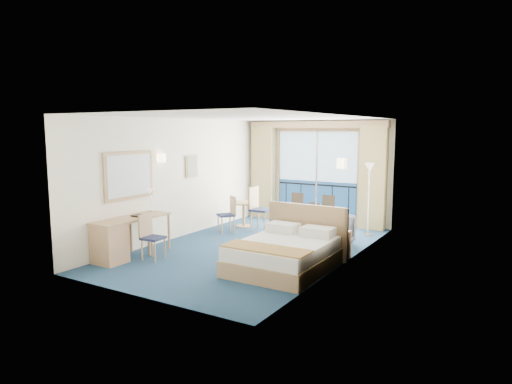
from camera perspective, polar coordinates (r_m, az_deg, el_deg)
The scene contains 22 objects.
floor at distance 9.57m, azimuth -0.32°, elevation -7.02°, with size 6.50×6.50×0.00m, color navy.
room_walls at distance 9.28m, azimuth -0.33°, elevation 3.66°, with size 4.04×6.54×2.72m.
balcony_door at distance 12.19m, azimuth 7.56°, elevation 1.57°, with size 2.36×0.03×2.52m.
curtain_left at distance 12.74m, azimuth 0.92°, elevation 2.50°, with size 0.65×0.22×2.55m, color tan.
curtain_right at distance 11.50m, azimuth 14.40°, elevation 1.69°, with size 0.65×0.22×2.55m, color tan.
pelmet at distance 12.01m, azimuth 7.49°, elevation 8.35°, with size 3.80×0.25×0.18m, color #A58659.
mirror at distance 9.37m, azimuth -15.58°, elevation 2.02°, with size 0.05×1.25×0.95m.
wall_print at distance 10.79m, azimuth -8.05°, elevation 3.21°, with size 0.04×0.42×0.52m.
sconce_left at distance 9.97m, azimuth -11.75°, elevation 4.20°, with size 0.18×0.18×0.18m, color beige.
sconce_right at distance 8.29m, azimuth 10.67°, elevation 3.53°, with size 0.18×0.18×0.18m, color beige.
bed at distance 8.12m, azimuth 3.67°, elevation -7.63°, with size 1.64×1.95×1.03m.
nightstand at distance 8.90m, azimuth 10.16°, elevation -6.50°, with size 0.41×0.39×0.54m, color tan.
phone at distance 8.85m, azimuth 10.17°, elevation -4.53°, with size 0.18×0.14×0.08m, color white.
armchair at distance 10.13m, azimuth 9.64°, elevation -4.43°, with size 0.69×0.71×0.64m, color #4C505D.
floor_lamp at distance 10.81m, azimuth 13.97°, elevation 1.36°, with size 0.23×0.23×1.69m.
desk at distance 8.92m, azimuth -17.26°, elevation -5.66°, with size 0.56×1.64×0.77m.
desk_chair at distance 8.90m, azimuth -13.13°, elevation -5.12°, with size 0.42×0.41×0.87m.
folder at distance 9.19m, azimuth -14.32°, elevation -2.89°, with size 0.28×0.21×0.03m, color black.
desk_lamp at distance 9.60m, azimuth -13.11°, elevation -0.43°, with size 0.12×0.12×0.45m.
round_table at distance 11.55m, azimuth -1.56°, elevation -2.02°, with size 0.70×0.70×0.63m.
table_chair_a at distance 11.15m, azimuth 0.23°, elevation -1.76°, with size 0.48×0.47×1.06m.
table_chair_b at distance 10.98m, azimuth -3.40°, elevation -2.49°, with size 0.53×0.53×0.87m.
Camera 1 is at (4.82, -7.90, 2.44)m, focal length 32.00 mm.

